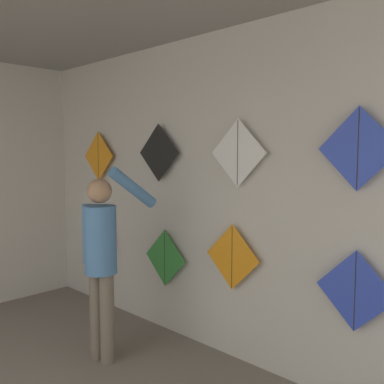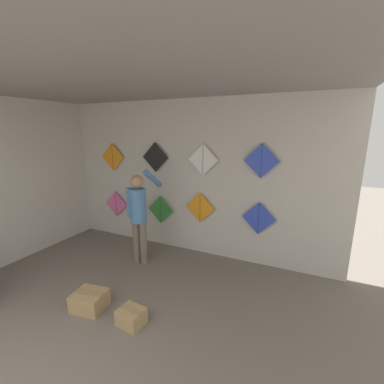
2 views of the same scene
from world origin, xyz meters
name	(u,v)px [view 1 (image 1 of 2)]	position (x,y,z in m)	size (l,w,h in m)	color
back_panel	(204,193)	(0.00, 3.86, 1.40)	(5.65, 0.06, 2.80)	beige
shopkeeper	(102,252)	(-0.38, 3.02, 0.93)	(0.42, 0.59, 1.66)	#726656
kite_0	(100,243)	(-1.54, 3.77, 0.73)	(0.56, 0.01, 0.56)	pink
kite_1	(165,258)	(-0.43, 3.77, 0.74)	(0.56, 0.01, 0.56)	#338C38
kite_2	(232,257)	(0.41, 3.77, 0.90)	(0.56, 0.01, 0.56)	orange
kite_3	(355,291)	(1.46, 3.77, 0.85)	(0.56, 0.01, 0.56)	blue
kite_4	(98,156)	(-1.55, 3.77, 1.73)	(0.56, 0.01, 0.56)	orange
kite_5	(158,153)	(-0.51, 3.77, 1.77)	(0.56, 0.01, 0.56)	black
kite_6	(238,153)	(0.46, 3.77, 1.77)	(0.56, 0.01, 0.56)	white
kite_7	(358,149)	(1.45, 3.77, 1.79)	(0.56, 0.01, 0.56)	blue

